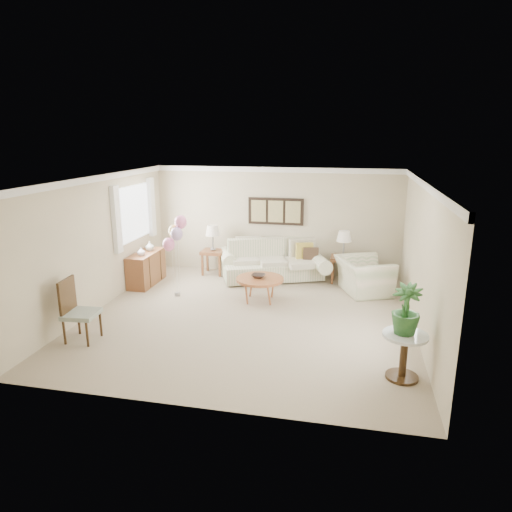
{
  "coord_description": "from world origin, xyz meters",
  "views": [
    {
      "loc": [
        1.8,
        -7.81,
        3.34
      ],
      "look_at": [
        0.01,
        0.6,
        1.05
      ],
      "focal_mm": 32.0,
      "sensor_mm": 36.0,
      "label": 1
    }
  ],
  "objects_px": {
    "coffee_table": "(260,280)",
    "accent_chair": "(77,309)",
    "balloon_cluster": "(175,233)",
    "sofa": "(273,263)",
    "armchair": "(364,276)"
  },
  "relations": [
    {
      "from": "coffee_table",
      "to": "accent_chair",
      "type": "distance_m",
      "value": 3.58
    },
    {
      "from": "coffee_table",
      "to": "accent_chair",
      "type": "bearing_deg",
      "value": -136.69
    },
    {
      "from": "coffee_table",
      "to": "balloon_cluster",
      "type": "distance_m",
      "value": 2.0
    },
    {
      "from": "sofa",
      "to": "accent_chair",
      "type": "distance_m",
      "value": 4.79
    },
    {
      "from": "coffee_table",
      "to": "armchair",
      "type": "relative_size",
      "value": 0.85
    },
    {
      "from": "coffee_table",
      "to": "accent_chair",
      "type": "relative_size",
      "value": 0.93
    },
    {
      "from": "coffee_table",
      "to": "balloon_cluster",
      "type": "relative_size",
      "value": 0.56
    },
    {
      "from": "armchair",
      "to": "accent_chair",
      "type": "distance_m",
      "value": 5.83
    },
    {
      "from": "sofa",
      "to": "accent_chair",
      "type": "bearing_deg",
      "value": -122.98
    },
    {
      "from": "accent_chair",
      "to": "balloon_cluster",
      "type": "xyz_separation_m",
      "value": [
        0.83,
        2.37,
        0.82
      ]
    },
    {
      "from": "armchair",
      "to": "accent_chair",
      "type": "bearing_deg",
      "value": 103.99
    },
    {
      "from": "balloon_cluster",
      "to": "coffee_table",
      "type": "bearing_deg",
      "value": 2.58
    },
    {
      "from": "coffee_table",
      "to": "accent_chair",
      "type": "xyz_separation_m",
      "value": [
        -2.6,
        -2.45,
        0.09
      ]
    },
    {
      "from": "sofa",
      "to": "coffee_table",
      "type": "relative_size",
      "value": 2.92
    },
    {
      "from": "balloon_cluster",
      "to": "armchair",
      "type": "bearing_deg",
      "value": 15.45
    }
  ]
}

